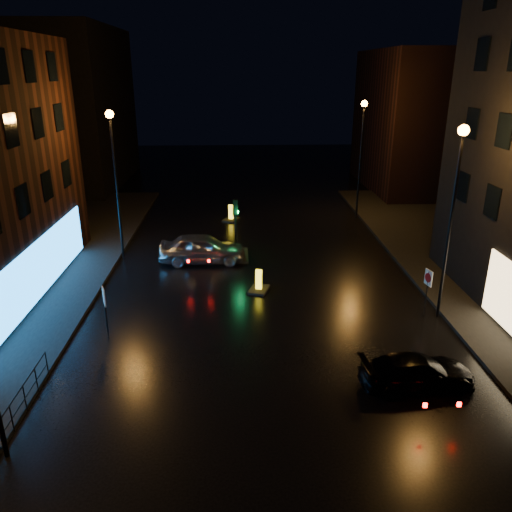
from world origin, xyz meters
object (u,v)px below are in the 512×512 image
(silver_hatchback, at_px, (202,248))
(road_sign_left, at_px, (105,301))
(bollard_far, at_px, (231,217))
(road_sign_right, at_px, (428,282))
(traffic_signal, at_px, (236,248))
(dark_sedan, at_px, (417,372))
(bollard_near, at_px, (259,286))

(silver_hatchback, xyz_separation_m, road_sign_left, (-3.38, -8.43, 0.82))
(bollard_far, bearing_deg, road_sign_left, -81.95)
(silver_hatchback, relative_size, road_sign_left, 2.20)
(road_sign_left, height_order, road_sign_right, road_sign_left)
(road_sign_left, distance_m, road_sign_right, 13.81)
(traffic_signal, distance_m, road_sign_left, 10.73)
(dark_sedan, distance_m, bollard_far, 21.71)
(traffic_signal, bearing_deg, bollard_far, 92.71)
(traffic_signal, xyz_separation_m, bollard_near, (1.12, -4.90, -0.26))
(silver_hatchback, height_order, road_sign_left, road_sign_left)
(dark_sedan, height_order, road_sign_right, road_sign_right)
(bollard_near, distance_m, road_sign_right, 8.01)
(silver_hatchback, bearing_deg, bollard_far, -10.72)
(dark_sedan, xyz_separation_m, bollard_far, (-6.61, 20.67, -0.33))
(traffic_signal, relative_size, silver_hatchback, 0.71)
(silver_hatchback, bearing_deg, road_sign_right, -124.20)
(dark_sedan, height_order, bollard_near, dark_sedan)
(bollard_near, bearing_deg, traffic_signal, 120.76)
(traffic_signal, height_order, bollard_near, traffic_signal)
(silver_hatchback, bearing_deg, road_sign_left, 158.02)
(bollard_far, distance_m, road_sign_right, 17.76)
(road_sign_left, relative_size, road_sign_right, 1.01)
(silver_hatchback, distance_m, bollard_far, 8.53)
(dark_sedan, relative_size, bollard_far, 2.54)
(bollard_near, xyz_separation_m, road_sign_right, (7.32, -2.94, 1.39))
(silver_hatchback, height_order, dark_sedan, silver_hatchback)
(road_sign_right, bearing_deg, dark_sedan, 54.85)
(traffic_signal, bearing_deg, silver_hatchback, -156.46)
(road_sign_left, bearing_deg, dark_sedan, -40.21)
(dark_sedan, bearing_deg, bollard_far, 12.56)
(silver_hatchback, relative_size, bollard_near, 3.32)
(dark_sedan, height_order, road_sign_left, road_sign_left)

